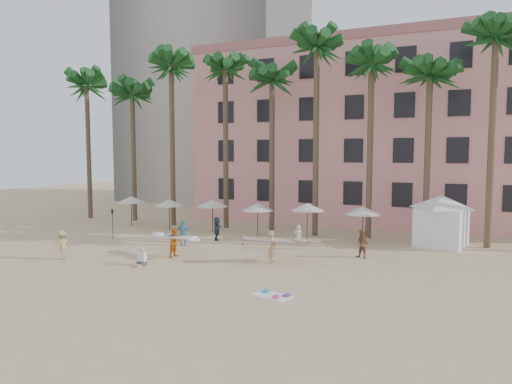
{
  "coord_description": "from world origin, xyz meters",
  "views": [
    {
      "loc": [
        12.62,
        -19.56,
        6.36
      ],
      "look_at": [
        1.65,
        6.0,
        4.0
      ],
      "focal_mm": 32.0,
      "sensor_mm": 36.0,
      "label": 1
    }
  ],
  "objects_px": {
    "carrier_yellow": "(272,245)",
    "carrier_white": "(175,241)",
    "pink_hotel": "(389,136)",
    "cabana": "(442,216)"
  },
  "relations": [
    {
      "from": "carrier_yellow",
      "to": "carrier_white",
      "type": "relative_size",
      "value": 1.01
    },
    {
      "from": "pink_hotel",
      "to": "carrier_yellow",
      "type": "relative_size",
      "value": 10.48
    },
    {
      "from": "cabana",
      "to": "carrier_white",
      "type": "distance_m",
      "value": 18.03
    },
    {
      "from": "pink_hotel",
      "to": "carrier_yellow",
      "type": "xyz_separation_m",
      "value": [
        -3.81,
        -21.21,
        -6.94
      ]
    },
    {
      "from": "pink_hotel",
      "to": "carrier_yellow",
      "type": "distance_m",
      "value": 22.64
    },
    {
      "from": "pink_hotel",
      "to": "cabana",
      "type": "xyz_separation_m",
      "value": [
        5.1,
        -12.1,
        -5.93
      ]
    },
    {
      "from": "pink_hotel",
      "to": "carrier_yellow",
      "type": "height_order",
      "value": "pink_hotel"
    },
    {
      "from": "cabana",
      "to": "carrier_yellow",
      "type": "xyz_separation_m",
      "value": [
        -8.91,
        -9.12,
        -1.0
      ]
    },
    {
      "from": "cabana",
      "to": "carrier_yellow",
      "type": "relative_size",
      "value": 1.63
    },
    {
      "from": "carrier_white",
      "to": "pink_hotel",
      "type": "bearing_deg",
      "value": 66.02
    }
  ]
}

